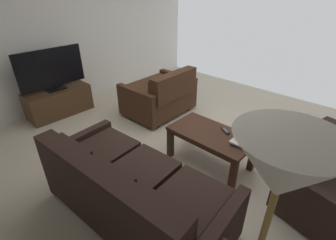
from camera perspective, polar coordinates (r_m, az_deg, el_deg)
name	(u,v)px	position (r m, az deg, el deg)	size (l,w,h in m)	color
ground_plane	(190,141)	(3.71, 5.16, -4.99)	(5.34, 5.44, 0.01)	beige
wall_right	(82,27)	(5.18, -19.57, 19.79)	(0.12, 5.44, 2.72)	white
sofa_main	(131,192)	(2.42, -8.69, -16.24)	(1.93, 1.00, 0.84)	black
loveseat_near	(161,95)	(4.33, -1.70, 5.89)	(0.90, 1.17, 0.83)	black
coffee_table	(211,138)	(3.11, 10.01, -4.09)	(1.03, 0.56, 0.47)	#3D2316
floor_lamp	(277,187)	(1.00, 24.19, -14.15)	(0.38, 0.38, 1.66)	olive
tv_stand	(59,102)	(4.78, -24.14, 3.92)	(0.47, 1.07, 0.47)	#4C331E
flat_tv	(51,69)	(4.58, -25.67, 10.69)	(0.20, 1.10, 0.70)	black
armchair_side	(330,185)	(2.95, 33.70, -12.50)	(0.99, 1.08, 0.85)	black
book_stack	(242,141)	(2.96, 16.90, -4.76)	(0.23, 0.29, 0.04)	black
tv_remote	(225,131)	(3.12, 13.25, -2.47)	(0.16, 0.12, 0.02)	black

